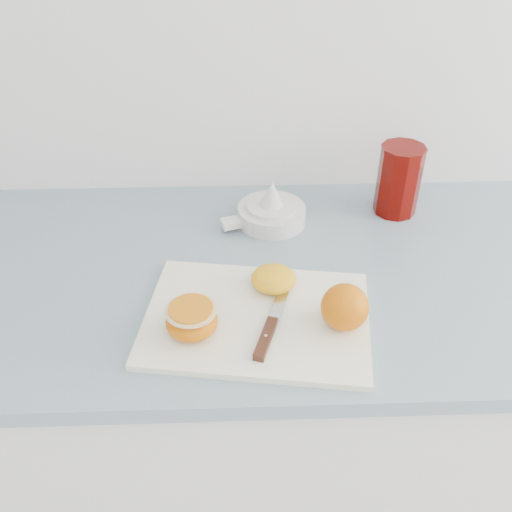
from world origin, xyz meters
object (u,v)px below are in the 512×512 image
object	(u,v)px
cutting_board	(257,319)
half_orange	(192,320)
red_tumbler	(398,182)
counter	(304,416)
citrus_juicer	(271,211)

from	to	relation	value
cutting_board	half_orange	xyz separation A→B (m)	(-0.10, -0.03, 0.03)
half_orange	red_tumbler	xyz separation A→B (m)	(0.40, 0.36, 0.03)
counter	cutting_board	xyz separation A→B (m)	(-0.12, -0.15, 0.45)
cutting_board	half_orange	distance (m)	0.11
citrus_juicer	red_tumbler	bearing A→B (deg)	7.41
cutting_board	citrus_juicer	xyz separation A→B (m)	(0.04, 0.30, 0.02)
counter	half_orange	distance (m)	0.56
half_orange	red_tumbler	distance (m)	0.54
citrus_juicer	red_tumbler	xyz separation A→B (m)	(0.26, 0.03, 0.04)
cutting_board	red_tumbler	size ratio (longest dim) A/B	2.46
cutting_board	half_orange	size ratio (longest dim) A/B	4.43
counter	cutting_board	distance (m)	0.49
counter	citrus_juicer	bearing A→B (deg)	116.93
cutting_board	red_tumbler	xyz separation A→B (m)	(0.30, 0.33, 0.06)
citrus_juicer	red_tumbler	size ratio (longest dim) A/B	1.18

